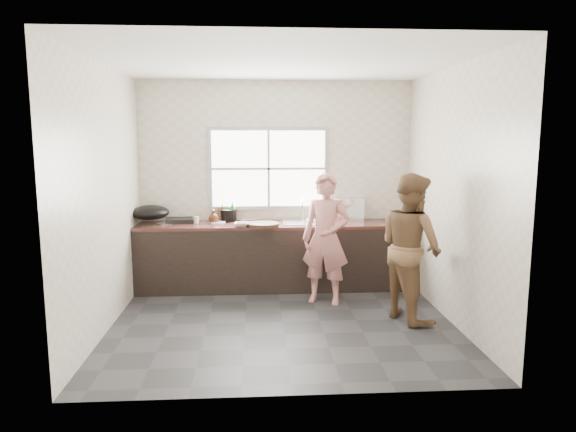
{
  "coord_description": "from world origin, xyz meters",
  "views": [
    {
      "loc": [
        -0.28,
        -5.26,
        1.95
      ],
      "look_at": [
        0.1,
        0.65,
        1.05
      ],
      "focal_mm": 32.0,
      "sensor_mm": 36.0,
      "label": 1
    }
  ],
  "objects": [
    {
      "name": "wok",
      "position": [
        -1.63,
        1.31,
        1.01
      ],
      "size": [
        0.63,
        0.63,
        0.18
      ],
      "primitive_type": "ellipsoid",
      "rotation": [
        0.0,
        0.0,
        0.38
      ],
      "color": "black",
      "rests_on": "burner"
    },
    {
      "name": "cabinet",
      "position": [
        0.0,
        1.29,
        0.41
      ],
      "size": [
        3.6,
        0.62,
        0.82
      ],
      "primitive_type": "cube",
      "color": "black",
      "rests_on": "floor"
    },
    {
      "name": "glass_jar",
      "position": [
        -1.04,
        1.35,
        0.9
      ],
      "size": [
        0.08,
        0.08,
        0.09
      ],
      "primitive_type": "cylinder",
      "rotation": [
        0.0,
        0.0,
        0.33
      ],
      "color": "silver",
      "rests_on": "countertop"
    },
    {
      "name": "pot_lid_left",
      "position": [
        -1.45,
        1.33,
        0.87
      ],
      "size": [
        0.25,
        0.25,
        0.01
      ],
      "primitive_type": "cylinder",
      "rotation": [
        0.0,
        0.0,
        0.14
      ],
      "color": "#A5A8AC",
      "rests_on": "countertop"
    },
    {
      "name": "black_pot",
      "position": [
        -0.64,
        1.5,
        0.94
      ],
      "size": [
        0.26,
        0.26,
        0.16
      ],
      "primitive_type": "cylinder",
      "rotation": [
        0.0,
        0.0,
        -0.22
      ],
      "color": "black",
      "rests_on": "countertop"
    },
    {
      "name": "bottle_brown_tall",
      "position": [
        -0.72,
        1.52,
        0.97
      ],
      "size": [
        0.12,
        0.12,
        0.22
      ],
      "primitive_type": "imported",
      "rotation": [
        0.0,
        0.0,
        0.3
      ],
      "color": "#442A11",
      "rests_on": "countertop"
    },
    {
      "name": "person_side",
      "position": [
        1.39,
        0.05,
        0.79
      ],
      "size": [
        0.84,
        0.94,
        1.59
      ],
      "primitive_type": "imported",
      "rotation": [
        0.0,
        0.0,
        1.94
      ],
      "color": "brown",
      "rests_on": "floor"
    },
    {
      "name": "bottle_brown_short",
      "position": [
        -0.82,
        1.39,
        0.94
      ],
      "size": [
        0.14,
        0.14,
        0.16
      ],
      "primitive_type": "imported",
      "rotation": [
        0.0,
        0.0,
        -0.22
      ],
      "color": "#411D10",
      "rests_on": "countertop"
    },
    {
      "name": "bottle_green",
      "position": [
        -0.59,
        1.52,
        0.99
      ],
      "size": [
        0.11,
        0.11,
        0.27
      ],
      "primitive_type": "imported",
      "rotation": [
        0.0,
        0.0,
        -0.01
      ],
      "color": "#2C882D",
      "rests_on": "countertop"
    },
    {
      "name": "faucet",
      "position": [
        0.35,
        1.49,
        1.01
      ],
      "size": [
        0.02,
        0.02,
        0.3
      ],
      "primitive_type": "cylinder",
      "color": "silver",
      "rests_on": "countertop"
    },
    {
      "name": "wall_front",
      "position": [
        0.0,
        -1.6,
        1.35
      ],
      "size": [
        3.6,
        0.01,
        2.7
      ],
      "primitive_type": "cube",
      "color": "beige",
      "rests_on": "ground"
    },
    {
      "name": "window_glazing",
      "position": [
        -0.1,
        1.57,
        1.55
      ],
      "size": [
        1.5,
        0.01,
        1.0
      ],
      "primitive_type": "cube",
      "color": "white",
      "rests_on": "window_frame"
    },
    {
      "name": "burner",
      "position": [
        -1.28,
        1.47,
        0.89
      ],
      "size": [
        0.4,
        0.4,
        0.05
      ],
      "primitive_type": "cube",
      "rotation": [
        0.0,
        0.0,
        0.15
      ],
      "color": "black",
      "rests_on": "countertop"
    },
    {
      "name": "cleaver",
      "position": [
        -0.37,
        1.35,
        0.9
      ],
      "size": [
        0.21,
        0.16,
        0.01
      ],
      "primitive_type": "cube",
      "rotation": [
        0.0,
        0.0,
        0.35
      ],
      "color": "#AEB1B5",
      "rests_on": "cutting_board"
    },
    {
      "name": "bowl_mince",
      "position": [
        -0.45,
        1.08,
        0.88
      ],
      "size": [
        0.22,
        0.22,
        0.05
      ],
      "primitive_type": "imported",
      "rotation": [
        0.0,
        0.0,
        -0.1
      ],
      "color": "white",
      "rests_on": "countertop"
    },
    {
      "name": "wall_right",
      "position": [
        1.8,
        0.0,
        1.35
      ],
      "size": [
        0.01,
        3.2,
        2.7
      ],
      "primitive_type": "cube",
      "color": "beige",
      "rests_on": "ground"
    },
    {
      "name": "dish_rack",
      "position": [
        0.98,
        1.51,
        1.01
      ],
      "size": [
        0.45,
        0.36,
        0.3
      ],
      "primitive_type": "cube",
      "rotation": [
        0.0,
        0.0,
        -0.22
      ],
      "color": "silver",
      "rests_on": "countertop"
    },
    {
      "name": "cutting_board",
      "position": [
        -0.18,
        1.08,
        0.88
      ],
      "size": [
        0.44,
        0.44,
        0.04
      ],
      "primitive_type": "cylinder",
      "rotation": [
        0.0,
        0.0,
        0.11
      ],
      "color": "black",
      "rests_on": "countertop"
    },
    {
      "name": "ceiling",
      "position": [
        0.0,
        0.0,
        2.71
      ],
      "size": [
        3.6,
        3.2,
        0.01
      ],
      "primitive_type": "cube",
      "color": "silver",
      "rests_on": "wall_back"
    },
    {
      "name": "floor",
      "position": [
        0.0,
        0.0,
        -0.01
      ],
      "size": [
        3.6,
        3.2,
        0.01
      ],
      "primitive_type": "cube",
      "color": "#28282A",
      "rests_on": "ground"
    },
    {
      "name": "countertop",
      "position": [
        0.0,
        1.29,
        0.84
      ],
      "size": [
        3.6,
        0.64,
        0.04
      ],
      "primitive_type": "cube",
      "color": "#391C17",
      "rests_on": "cabinet"
    },
    {
      "name": "wall_left",
      "position": [
        -1.8,
        0.0,
        1.35
      ],
      "size": [
        0.01,
        3.2,
        2.7
      ],
      "primitive_type": "cube",
      "color": "beige",
      "rests_on": "ground"
    },
    {
      "name": "wall_back",
      "position": [
        0.0,
        1.6,
        1.35
      ],
      "size": [
        3.6,
        0.01,
        2.7
      ],
      "primitive_type": "cube",
      "color": "beige",
      "rests_on": "ground"
    },
    {
      "name": "bowl_crabs",
      "position": [
        0.59,
        1.08,
        0.89
      ],
      "size": [
        0.23,
        0.23,
        0.06
      ],
      "primitive_type": "imported",
      "rotation": [
        0.0,
        0.0,
        -0.22
      ],
      "color": "silver",
      "rests_on": "countertop"
    },
    {
      "name": "woman",
      "position": [
        0.55,
        0.64,
        0.72
      ],
      "size": [
        0.62,
        0.51,
        1.45
      ],
      "primitive_type": "imported",
      "rotation": [
        0.0,
        0.0,
        -0.35
      ],
      "color": "tan",
      "rests_on": "floor"
    },
    {
      "name": "plate_food",
      "position": [
        -0.77,
        1.38,
        0.87
      ],
      "size": [
        0.24,
        0.24,
        0.02
      ],
      "primitive_type": "cylinder",
      "rotation": [
        0.0,
        0.0,
        0.26
      ],
      "color": "white",
      "rests_on": "countertop"
    },
    {
      "name": "sink",
      "position": [
        0.35,
        1.29,
        0.86
      ],
      "size": [
        0.55,
        0.45,
        0.02
      ],
      "primitive_type": "cube",
      "color": "silver",
      "rests_on": "countertop"
    },
    {
      "name": "window_frame",
      "position": [
        -0.1,
        1.59,
        1.55
      ],
      "size": [
        1.6,
        0.05,
        1.1
      ],
      "primitive_type": "cube",
      "color": "#9EA0A5",
      "rests_on": "wall_back"
    },
    {
      "name": "bowl_held",
      "position": [
        0.46,
        1.29,
        0.89
      ],
      "size": [
        0.28,
        0.28,
        0.07
      ],
      "primitive_type": "imported",
      "rotation": [
        0.0,
        0.0,
        -0.36
      ],
      "color": "silver",
      "rests_on": "countertop"
    },
    {
      "name": "pot_lid_right",
      "position": [
        -1.3,
        1.43,
        0.87
      ],
      "size": [
        0.27,
        0.27,
        0.01
      ],
      "primitive_type": "cylinder",
      "rotation": [
        0.0,
        0.0,
        -0.2
      ],
      "color": "#A4A7AB",
      "rests_on": "countertop"
    }
  ]
}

